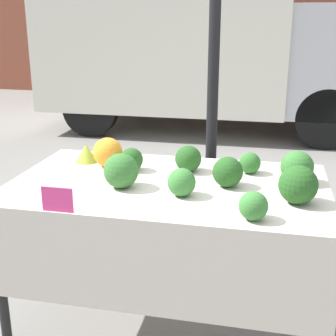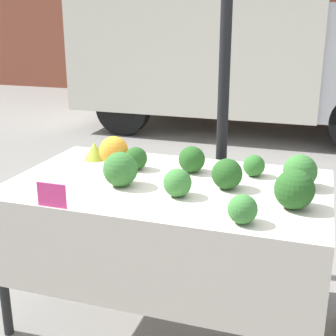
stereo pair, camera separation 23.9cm
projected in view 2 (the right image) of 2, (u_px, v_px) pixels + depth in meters
ground_plane at (168, 314)px, 2.66m from camera, size 40.00×40.00×0.00m
tent_pole at (225, 57)px, 2.80m from camera, size 0.07×0.07×2.77m
parked_truck at (236, 43)px, 6.79m from camera, size 4.73×2.16×2.34m
market_table at (164, 204)px, 2.39m from camera, size 1.63×0.98×0.80m
orange_cauliflower at (114, 151)px, 2.69m from camera, size 0.17×0.17×0.17m
romanesco_head at (95, 151)px, 2.80m from camera, size 0.13×0.13×0.11m
broccoli_head_0 at (192, 159)px, 2.57m from camera, size 0.15×0.15×0.15m
broccoli_head_1 at (243, 209)px, 1.93m from camera, size 0.13×0.13×0.13m
broccoli_head_2 at (177, 183)px, 2.22m from camera, size 0.14×0.14×0.14m
broccoli_head_3 at (300, 171)px, 2.33m from camera, size 0.17×0.17×0.17m
broccoli_head_4 at (120, 169)px, 2.35m from camera, size 0.18×0.18×0.18m
broccoli_head_5 at (227, 174)px, 2.32m from camera, size 0.15×0.15×0.15m
broccoli_head_6 at (254, 166)px, 2.51m from camera, size 0.12×0.12×0.12m
broccoli_head_7 at (136, 158)px, 2.62m from camera, size 0.13×0.13×0.13m
broccoli_head_8 at (294, 189)px, 2.07m from camera, size 0.18×0.18×0.18m
price_sign at (52, 195)px, 2.09m from camera, size 0.15×0.01×0.11m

